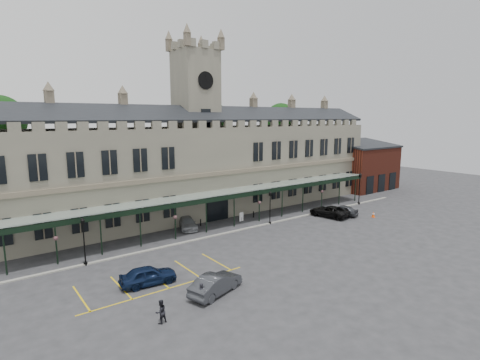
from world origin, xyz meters
TOP-DOWN VIEW (x-y plane):
  - ground at (0.00, 0.00)m, footprint 140.00×140.00m
  - station_building at (0.00, 15.91)m, footprint 60.00×10.36m
  - clock_tower at (0.00, 16.00)m, footprint 5.60×5.60m
  - canopy at (0.00, 7.46)m, footprint 50.00×4.10m
  - brick_annex at (34.00, 12.97)m, footprint 12.40×8.36m
  - kerb at (0.00, 5.50)m, footprint 60.00×0.40m
  - parking_markings at (-14.00, -1.50)m, footprint 16.00×6.00m
  - tree_behind_left at (-22.00, 25.00)m, footprint 6.00×6.00m
  - tree_behind_mid at (8.00, 25.00)m, footprint 6.00×6.00m
  - tree_behind_right at (24.00, 25.00)m, footprint 6.00×6.00m
  - lamp_post_left at (-18.01, 5.45)m, footprint 0.43×0.43m
  - lamp_post_mid at (4.29, 5.43)m, footprint 0.40×0.40m
  - lamp_post_right at (22.50, 5.37)m, footprint 0.47×0.47m
  - traffic_cone at (17.59, -0.50)m, footprint 0.46×0.46m
  - sign_board at (2.21, 8.67)m, footprint 0.68×0.14m
  - bollard_left at (-3.18, 9.93)m, footprint 0.15×0.15m
  - bollard_right at (4.57, 9.10)m, footprint 0.15×0.15m
  - car_left_a at (-15.00, -1.74)m, footprint 4.68×2.32m
  - car_left_b at (-11.50, -6.32)m, footprint 5.07×3.09m
  - car_taxi at (-5.00, 10.00)m, footprint 3.26×5.02m
  - car_van at (13.00, 3.27)m, footprint 3.49×5.78m
  - car_right_a at (14.93, 2.66)m, footprint 2.93×4.63m
  - person_a at (-13.20, -7.12)m, footprint 0.66×0.52m
  - person_b at (-16.67, -7.69)m, footprint 0.88×0.74m

SIDE VIEW (x-z plane):
  - ground at x=0.00m, z-range 0.00..0.00m
  - parking_markings at x=-14.00m, z-range -0.01..0.01m
  - kerb at x=0.00m, z-range 0.00..0.12m
  - traffic_cone at x=17.59m, z-range -0.01..0.73m
  - bollard_left at x=-3.18m, z-range 0.00..0.85m
  - bollard_right at x=4.57m, z-range 0.00..0.86m
  - sign_board at x=2.21m, z-range -0.01..1.14m
  - car_taxi at x=-5.00m, z-range 0.00..1.35m
  - car_right_a at x=14.93m, z-range 0.00..1.47m
  - car_van at x=13.00m, z-range 0.00..1.50m
  - car_left_a at x=-15.00m, z-range 0.00..1.54m
  - car_left_b at x=-11.50m, z-range 0.00..1.58m
  - person_a at x=-13.20m, z-range 0.00..1.59m
  - person_b at x=-16.67m, z-range 0.00..1.61m
  - canopy at x=0.00m, z-range 0.25..4.55m
  - lamp_post_mid at x=4.29m, z-range 0.40..4.67m
  - lamp_post_left at x=-18.01m, z-range 0.42..4.94m
  - lamp_post_right at x=22.50m, z-range 0.46..5.43m
  - brick_annex at x=34.00m, z-range -0.46..8.77m
  - station_building at x=0.00m, z-range -2.18..15.12m
  - tree_behind_left at x=-22.00m, z-range 4.81..20.81m
  - tree_behind_mid at x=8.00m, z-range 4.81..20.81m
  - tree_behind_right at x=24.00m, z-range 4.81..20.81m
  - clock_tower at x=0.00m, z-range 0.71..25.51m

